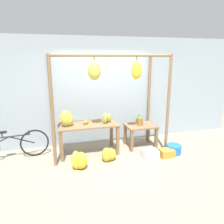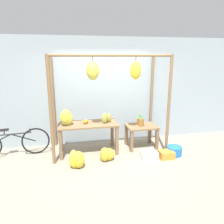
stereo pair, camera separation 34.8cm
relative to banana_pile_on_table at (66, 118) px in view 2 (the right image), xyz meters
The scene contains 15 objects.
ground_plane 1.53m from the banana_pile_on_table, 33.29° to the right, with size 20.00×20.00×0.00m, color gray.
shop_wall_back 1.36m from the banana_pile_on_table, 36.39° to the left, with size 8.00×0.08×2.80m.
stall_awning 1.27m from the banana_pile_on_table, ahead, with size 2.73×1.21×2.35m.
display_table_main 0.58m from the banana_pile_on_table, ahead, with size 1.41×0.66×0.74m.
display_table_side 1.93m from the banana_pile_on_table, ahead, with size 0.76×0.58×0.58m.
banana_pile_on_table is the anchor object (origin of this frame).
orange_pile 0.47m from the banana_pile_on_table, ahead, with size 0.14×0.17×0.09m.
pineapple_cluster 1.88m from the banana_pile_on_table, ahead, with size 0.16×0.30×0.30m.
banana_pile_ground_left 1.01m from the banana_pile_on_table, 76.04° to the right, with size 0.38×0.37×0.37m.
banana_pile_ground_right 1.25m from the banana_pile_on_table, 30.40° to the right, with size 0.41×0.34×0.33m.
fruit_crate_white 2.09m from the banana_pile_on_table, 19.33° to the right, with size 0.37×0.29×0.19m.
blue_bucket 2.68m from the banana_pile_on_table, 12.49° to the right, with size 0.36×0.36×0.21m.
parked_bicycle 1.41m from the banana_pile_on_table, behind, with size 1.70×0.22×0.69m.
papaya_pile 0.95m from the banana_pile_on_table, ahead, with size 0.27×0.24×0.26m.
fruit_crate_purple 2.47m from the banana_pile_on_table, 16.57° to the right, with size 0.33×0.26×0.18m.
Camera 2 is at (-1.00, -4.29, 2.30)m, focal length 35.00 mm.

